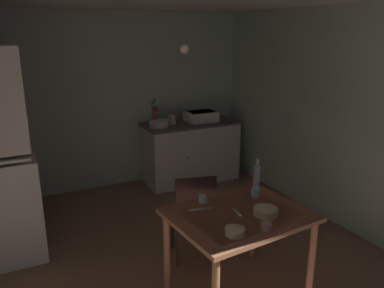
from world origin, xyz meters
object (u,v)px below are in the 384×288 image
object	(u,v)px
serving_bowl_wide	(266,211)
teacup_cream	(203,199)
mixing_bowl_counter	(159,124)
dining_table	(239,224)
chair_far_side	(193,214)
glass_bottle	(257,176)
sink_basin	(201,116)
hand_pump	(155,114)

from	to	relation	value
serving_bowl_wide	teacup_cream	distance (m)	0.54
mixing_bowl_counter	serving_bowl_wide	world-z (taller)	mixing_bowl_counter
dining_table	teacup_cream	world-z (taller)	teacup_cream
chair_far_side	serving_bowl_wide	bearing A→B (deg)	-71.78
teacup_cream	chair_far_side	bearing A→B (deg)	75.69
glass_bottle	teacup_cream	bearing A→B (deg)	-173.45
mixing_bowl_counter	teacup_cream	bearing A→B (deg)	-102.62
teacup_cream	glass_bottle	size ratio (longest dim) A/B	0.24
chair_far_side	glass_bottle	world-z (taller)	glass_bottle
sink_basin	teacup_cream	distance (m)	2.57
sink_basin	hand_pump	size ratio (longest dim) A/B	1.13
hand_pump	teacup_cream	bearing A→B (deg)	-101.71
sink_basin	chair_far_side	distance (m)	2.27
mixing_bowl_counter	dining_table	xyz separation A→B (m)	(-0.33, -2.53, -0.27)
dining_table	chair_far_side	xyz separation A→B (m)	(-0.08, 0.65, -0.19)
dining_table	serving_bowl_wide	size ratio (longest dim) A/B	5.85
dining_table	chair_far_side	distance (m)	0.68
mixing_bowl_counter	dining_table	distance (m)	2.56
sink_basin	dining_table	distance (m)	2.79
serving_bowl_wide	glass_bottle	xyz separation A→B (m)	(0.26, 0.49, 0.09)
mixing_bowl_counter	glass_bottle	distance (m)	2.16
sink_basin	teacup_cream	world-z (taller)	sink_basin
glass_bottle	hand_pump	bearing A→B (deg)	93.09
serving_bowl_wide	chair_far_side	bearing A→B (deg)	108.22
mixing_bowl_counter	teacup_cream	size ratio (longest dim) A/B	4.08
mixing_bowl_counter	dining_table	bearing A→B (deg)	-97.40
sink_basin	teacup_cream	bearing A→B (deg)	-117.51
chair_far_side	dining_table	bearing A→B (deg)	-82.94
hand_pump	dining_table	size ratio (longest dim) A/B	0.34
sink_basin	glass_bottle	distance (m)	2.28
chair_far_side	teacup_cream	xyz separation A→B (m)	(-0.09, -0.35, 0.32)
serving_bowl_wide	sink_basin	bearing A→B (deg)	72.60
mixing_bowl_counter	teacup_cream	distance (m)	2.28
dining_table	serving_bowl_wide	world-z (taller)	serving_bowl_wide
serving_bowl_wide	mixing_bowl_counter	bearing A→B (deg)	86.59
sink_basin	teacup_cream	size ratio (longest dim) A/B	6.67
serving_bowl_wide	teacup_cream	bearing A→B (deg)	129.08
hand_pump	serving_bowl_wide	xyz separation A→B (m)	(-0.14, -2.74, -0.26)
sink_basin	dining_table	world-z (taller)	sink_basin
sink_basin	hand_pump	bearing A→B (deg)	176.32
chair_far_side	serving_bowl_wide	size ratio (longest dim) A/B	4.64
sink_basin	mixing_bowl_counter	bearing A→B (deg)	-175.83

